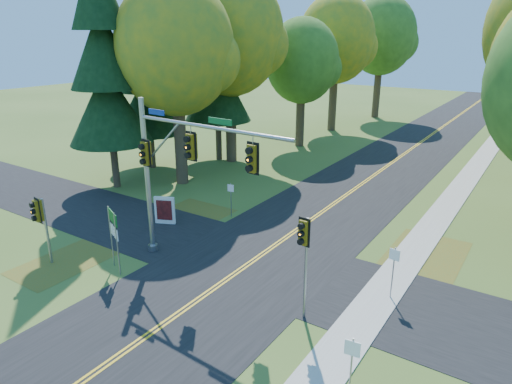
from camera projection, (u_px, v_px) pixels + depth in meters
The scene contains 25 objects.
ground at pixel (229, 278), 20.53m from camera, with size 160.00×160.00×0.00m, color #3F581F.
road_main at pixel (229, 278), 20.53m from camera, with size 8.00×160.00×0.02m, color black.
road_cross at pixel (253, 261), 22.10m from camera, with size 60.00×6.00×0.02m, color black.
centerline_left at pixel (227, 277), 20.58m from camera, with size 0.10×160.00×0.01m, color gold.
centerline_right at pixel (230, 279), 20.47m from camera, with size 0.10×160.00×0.01m, color gold.
sidewalk_east at pixel (359, 324), 17.29m from camera, with size 1.60×160.00×0.06m, color #9E998E.
leaf_patch_w_near at pixel (181, 219), 27.07m from camera, with size 4.00×6.00×0.00m, color brown.
leaf_patch_e at pixel (418, 265), 21.70m from camera, with size 3.50×8.00×0.00m, color brown.
leaf_patch_w_far at pixel (68, 261), 22.09m from camera, with size 3.00×5.00×0.00m, color brown.
tree_w_a at pixel (177, 48), 30.58m from camera, with size 8.00×8.00×14.15m.
tree_w_b at pixel (231, 34), 36.03m from camera, with size 8.60×8.60×15.38m.
tree_w_c at pixel (303, 62), 42.13m from camera, with size 6.80×6.80×11.91m.
tree_w_d at pixel (337, 39), 48.68m from camera, with size 8.20×8.20×14.56m.
tree_w_e at pixel (382, 36), 56.53m from camera, with size 8.40×8.40×14.97m.
pine_a at pixel (103, 53), 29.79m from camera, with size 5.60×5.60×19.48m.
pine_b at pixel (145, 65), 34.84m from camera, with size 5.60×5.60×17.31m.
pine_c at pixel (216, 43), 36.70m from camera, with size 5.60×5.60×20.56m.
traffic_mast at pixel (176, 164), 20.32m from camera, with size 8.48×0.95×7.70m.
east_signal_pole at pixel (304, 244), 16.57m from camera, with size 0.49×0.57×4.25m.
ped_signal_pole at pixel (39, 216), 20.99m from camera, with size 0.53×0.62×3.36m.
route_sign_cluster at pixel (113, 228), 20.58m from camera, with size 1.30×0.63×3.03m.
info_kiosk at pixel (165, 210), 26.17m from camera, with size 1.15×0.64×1.64m.
reg_sign_e_north at pixel (394, 264), 18.50m from camera, with size 0.44×0.10×2.33m.
reg_sign_e_south at pixel (351, 361), 12.97m from camera, with size 0.46×0.09×2.40m.
reg_sign_w at pixel (231, 194), 26.89m from camera, with size 0.41×0.09×2.13m.
Camera 1 is at (11.04, -14.39, 10.47)m, focal length 32.00 mm.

